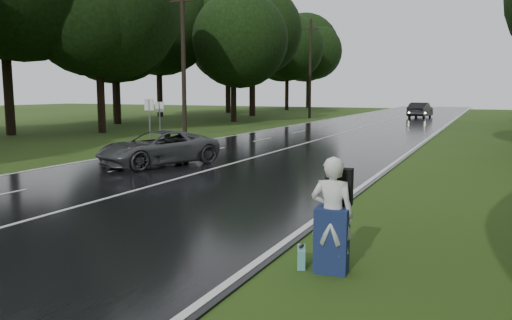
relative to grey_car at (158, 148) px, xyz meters
The scene contains 13 objects.
road 11.35m from the grey_car, 77.54° to the left, with size 12.00×140.00×0.04m, color black.
lane_center 11.35m from the grey_car, 77.54° to the left, with size 0.12×140.00×0.01m, color silver.
grey_car is the anchor object (origin of this frame).
far_car 40.84m from the grey_car, 83.48° to the left, with size 1.72×4.93×1.62m, color black.
hitchhiker 12.59m from the grey_car, 41.17° to the right, with size 0.73×0.66×1.89m.
suitcase 12.18m from the grey_car, 42.69° to the right, with size 0.13×0.45×0.32m, color #539FA1.
utility_pole_mid 12.63m from the grey_car, 118.68° to the left, with size 1.80×0.28×9.36m, color black, non-canonical shape.
utility_pole_far 35.72m from the grey_car, 99.76° to the left, with size 1.80×0.28×10.36m, color black, non-canonical shape.
road_sign_a 7.50m from the grey_car, 129.57° to the left, with size 0.59×0.10×2.47m, color white, non-canonical shape.
road_sign_b 8.21m from the grey_car, 125.56° to the left, with size 0.55×0.10×2.31m, color white, non-canonical shape.
tree_left_d 17.10m from the grey_car, 139.33° to the left, with size 9.43×9.43×14.74m, color black, non-canonical shape.
tree_left_e 28.34m from the grey_car, 111.86° to the left, with size 8.14×8.14×12.72m, color black, non-canonical shape.
tree_left_f 39.42m from the grey_car, 110.36° to the left, with size 11.12×11.12×17.37m, color black, non-canonical shape.
Camera 1 is at (9.24, -6.90, 2.90)m, focal length 35.07 mm.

